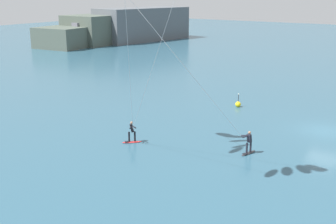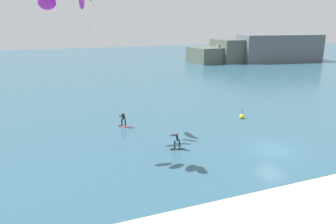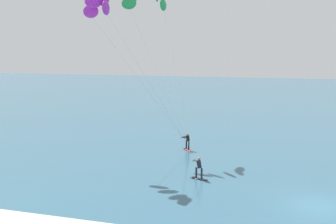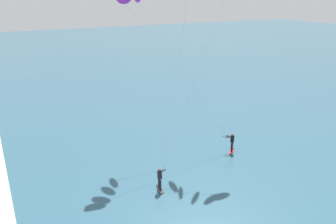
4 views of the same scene
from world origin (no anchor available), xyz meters
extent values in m
ellipsoid|color=red|center=(-11.10, 11.53, 0.04)|extent=(1.32, 1.31, 0.08)
cube|color=black|center=(-11.39, 11.82, 0.09)|extent=(0.40, 0.40, 0.02)
cylinder|color=black|center=(-10.95, 11.38, 0.47)|extent=(0.14, 0.14, 0.78)
cylinder|color=black|center=(-11.26, 11.69, 0.47)|extent=(0.14, 0.14, 0.78)
cube|color=black|center=(-11.10, 11.53, 1.16)|extent=(0.44, 0.44, 0.63)
sphere|color=#9E7051|center=(-11.10, 11.53, 1.58)|extent=(0.20, 0.20, 0.20)
cylinder|color=black|center=(-11.47, 11.12, 1.31)|extent=(0.39, 0.43, 0.03)
cylinder|color=black|center=(-11.20, 11.25, 1.34)|extent=(0.29, 0.60, 0.15)
cylinder|color=black|center=(-11.37, 11.40, 1.34)|extent=(0.58, 0.35, 0.15)
cylinder|color=#B2B2B7|center=(-14.83, 8.56, 6.90)|extent=(6.75, 5.14, 11.19)
cylinder|color=#B2B2B7|center=(-13.65, 7.50, 6.90)|extent=(4.38, 7.26, 11.19)
ellipsoid|color=#333338|center=(-8.22, 3.21, 0.04)|extent=(1.54, 0.69, 0.08)
cube|color=black|center=(-8.62, 3.31, 0.09)|extent=(0.34, 0.34, 0.02)
cylinder|color=black|center=(-8.00, 3.16, 0.47)|extent=(0.14, 0.14, 0.78)
cylinder|color=black|center=(-8.43, 3.26, 0.47)|extent=(0.14, 0.14, 0.78)
cube|color=black|center=(-8.22, 3.21, 1.16)|extent=(0.38, 0.37, 0.63)
sphere|color=#9E7051|center=(-8.22, 3.21, 1.58)|extent=(0.20, 0.20, 0.20)
cylinder|color=black|center=(-8.57, 3.63, 1.31)|extent=(0.38, 0.44, 0.03)
cylinder|color=black|center=(-8.48, 3.35, 1.34)|extent=(0.58, 0.36, 0.15)
cylinder|color=black|center=(-8.31, 3.49, 1.34)|extent=(0.28, 0.60, 0.15)
cylinder|color=#B2B2B7|center=(-11.18, 7.97, 7.42)|extent=(5.22, 8.69, 12.23)
cylinder|color=#B2B2B7|center=(-12.48, 6.85, 7.42)|extent=(7.82, 6.45, 12.23)
camera|label=1|loc=(-34.69, -7.89, 11.18)|focal=45.14mm
camera|label=2|loc=(-19.46, -22.68, 11.52)|focal=35.24mm
camera|label=3|loc=(-2.26, -25.35, 9.56)|focal=43.05mm
camera|label=4|loc=(12.17, -6.51, 13.40)|focal=39.07mm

